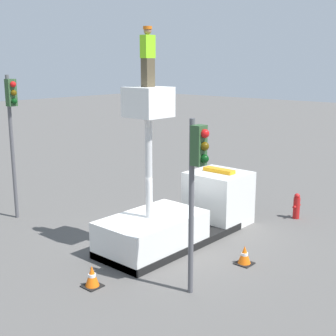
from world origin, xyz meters
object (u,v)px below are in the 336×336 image
(worker, at_px, (148,57))
(fire_hydrant, at_px, (297,206))
(bucket_truck, at_px, (183,212))
(traffic_cone_curbside, at_px, (244,255))
(traffic_light_pole, at_px, (196,173))
(traffic_cone_rear, at_px, (92,277))
(traffic_light_across, at_px, (12,119))

(worker, distance_m, fire_hydrant, 8.66)
(bucket_truck, xyz_separation_m, traffic_cone_curbside, (-0.41, -2.79, -0.68))
(bucket_truck, relative_size, worker, 3.64)
(worker, bearing_deg, traffic_cone_curbside, -65.92)
(worker, bearing_deg, traffic_light_pole, -113.51)
(bucket_truck, relative_size, fire_hydrant, 6.27)
(traffic_cone_rear, bearing_deg, worker, 9.98)
(fire_hydrant, distance_m, traffic_cone_rear, 9.15)
(bucket_truck, height_order, traffic_cone_curbside, bucket_truck)
(bucket_truck, relative_size, traffic_cone_curbside, 10.89)
(worker, xyz_separation_m, traffic_cone_curbside, (1.25, -2.79, -5.88))
(traffic_light_across, bearing_deg, worker, -81.17)
(traffic_light_across, bearing_deg, traffic_light_pole, -91.72)
(traffic_light_pole, xyz_separation_m, fire_hydrant, (7.49, 0.85, -2.80))
(worker, distance_m, traffic_light_pole, 4.21)
(traffic_light_across, bearing_deg, bucket_truck, -67.05)
(traffic_light_pole, relative_size, traffic_light_across, 0.84)
(traffic_light_pole, relative_size, traffic_cone_rear, 7.64)
(traffic_light_pole, height_order, traffic_cone_rear, traffic_light_pole)
(worker, bearing_deg, traffic_cone_rear, -170.02)
(worker, height_order, fire_hydrant, worker)
(bucket_truck, relative_size, traffic_light_across, 1.15)
(traffic_light_pole, distance_m, traffic_light_across, 9.06)
(traffic_cone_rear, relative_size, traffic_cone_curbside, 1.04)
(traffic_light_pole, xyz_separation_m, traffic_cone_rear, (-1.54, 2.35, -3.01))
(fire_hydrant, bearing_deg, bucket_truck, 156.62)
(traffic_cone_rear, bearing_deg, fire_hydrant, -9.42)
(worker, xyz_separation_m, traffic_light_across, (-0.96, 6.20, -2.23))
(traffic_light_pole, bearing_deg, fire_hydrant, 6.50)
(traffic_light_pole, relative_size, traffic_cone_curbside, 7.95)
(worker, distance_m, traffic_cone_rear, 6.50)
(traffic_light_pole, distance_m, traffic_cone_curbside, 3.91)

